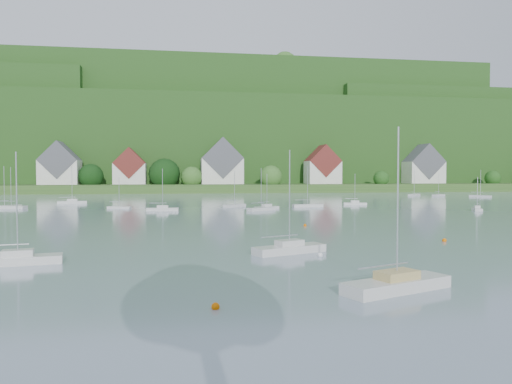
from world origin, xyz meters
TOP-DOWN VIEW (x-y plane):
  - far_shore_strip at (0.00, 200.00)m, footprint 600.00×60.00m
  - forested_ridge at (0.39, 268.57)m, footprint 620.00×181.22m
  - village_building_0 at (-55.00, 187.00)m, footprint 14.00×10.40m
  - village_building_1 at (-30.00, 189.00)m, footprint 12.00×9.36m
  - village_building_2 at (5.00, 188.00)m, footprint 16.00×11.44m
  - village_building_3 at (45.00, 186.00)m, footprint 13.00×10.40m
  - village_building_4 at (90.00, 190.00)m, footprint 15.00×10.40m
  - near_sailboat_2 at (1.75, 23.67)m, footprint 7.42×4.55m
  - near_sailboat_3 at (-1.50, 38.23)m, footprint 6.90×4.23m
  - near_sailboat_6 at (-23.25, 36.15)m, footprint 6.61×2.94m
  - mooring_buoy_0 at (-9.14, 21.42)m, footprint 0.44×0.44m
  - mooring_buoy_1 at (0.66, 36.09)m, footprint 0.45×0.45m
  - mooring_buoy_2 at (15.80, 43.01)m, footprint 0.44×0.44m
  - mooring_buoy_3 at (5.39, 59.57)m, footprint 0.41×0.41m
  - far_sailboat_cluster at (5.52, 113.60)m, footprint 200.53×71.51m

SIDE VIEW (x-z plane):
  - mooring_buoy_0 at x=-9.14m, z-range -0.22..0.22m
  - mooring_buoy_1 at x=0.66m, z-range -0.22..0.22m
  - mooring_buoy_2 at x=15.80m, z-range -0.22..0.22m
  - mooring_buoy_3 at x=5.39m, z-range -0.21..0.21m
  - far_sailboat_cluster at x=5.52m, z-range -3.98..4.73m
  - near_sailboat_6 at x=-23.25m, z-range -3.86..4.76m
  - near_sailboat_3 at x=-1.50m, z-range -4.05..4.97m
  - near_sailboat_2 at x=1.75m, z-range -4.36..5.34m
  - far_shore_strip at x=0.00m, z-range 0.00..3.00m
  - village_building_1 at x=-30.00m, z-range 1.75..15.75m
  - village_building_3 at x=45.00m, z-range 1.68..17.18m
  - village_building_0 at x=-55.00m, z-range 1.51..17.51m
  - village_building_4 at x=90.00m, z-range 1.34..17.84m
  - village_building_2 at x=5.00m, z-range 1.27..19.27m
  - forested_ridge at x=0.39m, z-range -12.06..57.83m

